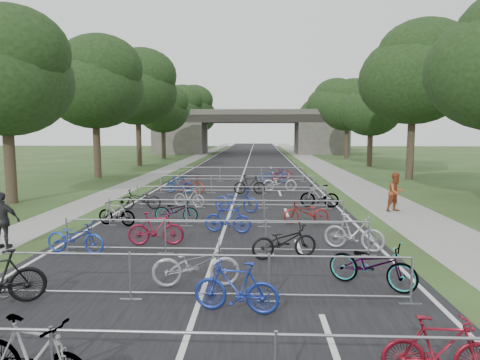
% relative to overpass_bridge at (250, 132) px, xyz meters
% --- Properties ---
extents(road, '(11.00, 140.00, 0.01)m').
position_rel_overpass_bridge_xyz_m(road, '(0.00, -15.00, -3.53)').
color(road, black).
rests_on(road, ground).
extents(sidewalk_right, '(3.00, 140.00, 0.01)m').
position_rel_overpass_bridge_xyz_m(sidewalk_right, '(8.00, -15.00, -3.53)').
color(sidewalk_right, gray).
rests_on(sidewalk_right, ground).
extents(sidewalk_left, '(2.00, 140.00, 0.01)m').
position_rel_overpass_bridge_xyz_m(sidewalk_left, '(-7.50, -15.00, -3.53)').
color(sidewalk_left, gray).
rests_on(sidewalk_left, ground).
extents(lane_markings, '(0.12, 140.00, 0.00)m').
position_rel_overpass_bridge_xyz_m(lane_markings, '(0.00, -15.00, -3.53)').
color(lane_markings, silver).
rests_on(lane_markings, ground).
extents(overpass_bridge, '(31.00, 8.00, 7.05)m').
position_rel_overpass_bridge_xyz_m(overpass_bridge, '(0.00, 0.00, 0.00)').
color(overpass_bridge, '#46433E').
rests_on(overpass_bridge, ground).
extents(tree_left_0, '(6.72, 6.72, 10.25)m').
position_rel_overpass_bridge_xyz_m(tree_left_0, '(-11.39, -49.07, 2.96)').
color(tree_left_0, '#33261C').
rests_on(tree_left_0, ground).
extents(tree_left_1, '(7.56, 7.56, 11.53)m').
position_rel_overpass_bridge_xyz_m(tree_left_1, '(-11.39, -37.07, 3.77)').
color(tree_left_1, '#33261C').
rests_on(tree_left_1, ground).
extents(tree_right_1, '(8.18, 8.18, 12.47)m').
position_rel_overpass_bridge_xyz_m(tree_right_1, '(13.11, -37.07, 4.37)').
color(tree_right_1, '#33261C').
rests_on(tree_right_1, ground).
extents(tree_left_2, '(8.40, 8.40, 12.81)m').
position_rel_overpass_bridge_xyz_m(tree_left_2, '(-11.39, -25.07, 4.58)').
color(tree_left_2, '#33261C').
rests_on(tree_left_2, ground).
extents(tree_right_2, '(6.16, 6.16, 9.39)m').
position_rel_overpass_bridge_xyz_m(tree_right_2, '(13.11, -25.07, 2.41)').
color(tree_right_2, '#33261C').
rests_on(tree_right_2, ground).
extents(tree_left_3, '(6.72, 6.72, 10.25)m').
position_rel_overpass_bridge_xyz_m(tree_left_3, '(-11.39, -13.07, 2.96)').
color(tree_left_3, '#33261C').
rests_on(tree_left_3, ground).
extents(tree_right_3, '(7.17, 7.17, 10.93)m').
position_rel_overpass_bridge_xyz_m(tree_right_3, '(13.11, -13.07, 3.39)').
color(tree_right_3, '#33261C').
rests_on(tree_right_3, ground).
extents(tree_left_4, '(7.56, 7.56, 11.53)m').
position_rel_overpass_bridge_xyz_m(tree_left_4, '(-11.39, -1.07, 3.77)').
color(tree_left_4, '#33261C').
rests_on(tree_left_4, ground).
extents(tree_right_4, '(8.18, 8.18, 12.47)m').
position_rel_overpass_bridge_xyz_m(tree_right_4, '(13.11, -1.07, 4.37)').
color(tree_right_4, '#33261C').
rests_on(tree_right_4, ground).
extents(tree_left_5, '(8.40, 8.40, 12.81)m').
position_rel_overpass_bridge_xyz_m(tree_left_5, '(-11.39, 10.93, 4.58)').
color(tree_left_5, '#33261C').
rests_on(tree_left_5, ground).
extents(tree_right_5, '(6.16, 6.16, 9.39)m').
position_rel_overpass_bridge_xyz_m(tree_right_5, '(13.11, 10.93, 2.41)').
color(tree_right_5, '#33261C').
rests_on(tree_right_5, ground).
extents(tree_left_6, '(6.72, 6.72, 10.25)m').
position_rel_overpass_bridge_xyz_m(tree_left_6, '(-11.39, 22.93, 2.96)').
color(tree_left_6, '#33261C').
rests_on(tree_left_6, ground).
extents(tree_right_6, '(7.17, 7.17, 10.93)m').
position_rel_overpass_bridge_xyz_m(tree_right_6, '(13.11, 22.93, 3.39)').
color(tree_right_6, '#33261C').
rests_on(tree_right_6, ground).
extents(barrier_row_1, '(9.70, 0.08, 1.10)m').
position_rel_overpass_bridge_xyz_m(barrier_row_1, '(0.00, -61.40, -2.99)').
color(barrier_row_1, '#929499').
rests_on(barrier_row_1, ground).
extents(barrier_row_2, '(9.70, 0.08, 1.10)m').
position_rel_overpass_bridge_xyz_m(barrier_row_2, '(0.00, -57.80, -2.99)').
color(barrier_row_2, '#929499').
rests_on(barrier_row_2, ground).
extents(barrier_row_3, '(9.70, 0.08, 1.10)m').
position_rel_overpass_bridge_xyz_m(barrier_row_3, '(0.00, -54.00, -2.99)').
color(barrier_row_3, '#929499').
rests_on(barrier_row_3, ground).
extents(barrier_row_4, '(9.70, 0.08, 1.10)m').
position_rel_overpass_bridge_xyz_m(barrier_row_4, '(0.00, -50.00, -2.99)').
color(barrier_row_4, '#929499').
rests_on(barrier_row_4, ground).
extents(barrier_row_5, '(9.70, 0.08, 1.10)m').
position_rel_overpass_bridge_xyz_m(barrier_row_5, '(0.00, -45.00, -2.99)').
color(barrier_row_5, '#929499').
rests_on(barrier_row_5, ground).
extents(barrier_row_6, '(9.70, 0.08, 1.10)m').
position_rel_overpass_bridge_xyz_m(barrier_row_6, '(0.00, -39.00, -2.99)').
color(barrier_row_6, '#929499').
rests_on(barrier_row_6, ground).
extents(bike_1, '(1.97, 1.00, 1.14)m').
position_rel_overpass_bridge_xyz_m(bike_1, '(-1.87, -64.85, -2.97)').
color(bike_1, '#929499').
rests_on(bike_1, ground).
extents(bike_3, '(1.73, 0.57, 1.02)m').
position_rel_overpass_bridge_xyz_m(bike_3, '(4.00, -64.30, -3.02)').
color(bike_3, maroon).
rests_on(bike_3, ground).
extents(bike_5, '(2.18, 0.98, 1.11)m').
position_rel_overpass_bridge_xyz_m(bike_5, '(-0.20, -60.51, -2.98)').
color(bike_5, '#95959B').
rests_on(bike_5, ground).
extents(bike_6, '(1.87, 0.82, 1.09)m').
position_rel_overpass_bridge_xyz_m(bike_6, '(0.85, -61.97, -2.99)').
color(bike_6, navy).
rests_on(bike_6, ground).
extents(bike_7, '(2.21, 1.77, 1.12)m').
position_rel_overpass_bridge_xyz_m(bike_7, '(4.03, -60.38, -2.97)').
color(bike_7, '#929499').
rests_on(bike_7, ground).
extents(bike_8, '(1.99, 0.96, 1.00)m').
position_rel_overpass_bridge_xyz_m(bike_8, '(-4.30, -57.87, -3.03)').
color(bike_8, '#1C3B9C').
rests_on(bike_8, ground).
extents(bike_9, '(1.87, 0.69, 1.10)m').
position_rel_overpass_bridge_xyz_m(bike_9, '(-2.05, -56.85, -2.98)').
color(bike_9, maroon).
rests_on(bike_9, ground).
extents(bike_10, '(2.10, 1.22, 1.04)m').
position_rel_overpass_bridge_xyz_m(bike_10, '(2.06, -58.13, -3.01)').
color(bike_10, black).
rests_on(bike_10, ground).
extents(bike_11, '(1.95, 1.27, 1.14)m').
position_rel_overpass_bridge_xyz_m(bike_11, '(4.30, -57.18, -2.96)').
color(bike_11, '#A6A5AC').
rests_on(bike_11, ground).
extents(bike_12, '(1.71, 0.87, 0.99)m').
position_rel_overpass_bridge_xyz_m(bike_12, '(-4.30, -54.04, -3.04)').
color(bike_12, '#929499').
rests_on(bike_12, ground).
extents(bike_13, '(1.84, 0.76, 0.95)m').
position_rel_overpass_bridge_xyz_m(bike_13, '(-2.08, -53.23, -3.06)').
color(bike_13, '#929499').
rests_on(bike_13, ground).
extents(bike_14, '(1.81, 0.80, 1.05)m').
position_rel_overpass_bridge_xyz_m(bike_14, '(0.18, -55.01, -3.01)').
color(bike_14, navy).
rests_on(bike_14, ground).
extents(bike_15, '(1.87, 0.77, 0.96)m').
position_rel_overpass_bridge_xyz_m(bike_15, '(3.23, -53.42, -3.05)').
color(bike_15, maroon).
rests_on(bike_15, ground).
extents(bike_16, '(1.96, 0.90, 0.99)m').
position_rel_overpass_bridge_xyz_m(bike_16, '(-4.30, -50.57, -3.04)').
color(bike_16, black).
rests_on(bike_16, ground).
extents(bike_17, '(1.79, 1.13, 1.04)m').
position_rel_overpass_bridge_xyz_m(bike_17, '(-2.08, -49.92, -3.01)').
color(bike_17, gray).
rests_on(bike_17, ground).
extents(bike_18, '(2.22, 1.27, 1.10)m').
position_rel_overpass_bridge_xyz_m(bike_18, '(0.28, -50.95, -2.98)').
color(bike_18, navy).
rests_on(bike_18, ground).
extents(bike_19, '(1.93, 0.84, 1.12)m').
position_rel_overpass_bridge_xyz_m(bike_19, '(4.30, -49.61, -2.97)').
color(bike_19, '#929499').
rests_on(bike_19, ground).
extents(bike_20, '(1.80, 0.76, 1.05)m').
position_rel_overpass_bridge_xyz_m(bike_20, '(-3.47, -44.99, -3.01)').
color(bike_20, navy).
rests_on(bike_20, ground).
extents(bike_21, '(2.01, 1.41, 1.00)m').
position_rel_overpass_bridge_xyz_m(bike_21, '(-2.76, -44.94, -3.03)').
color(bike_21, maroon).
rests_on(bike_21, ground).
extents(bike_22, '(1.93, 0.76, 1.13)m').
position_rel_overpass_bridge_xyz_m(bike_22, '(0.79, -45.33, -2.97)').
color(bike_22, black).
rests_on(bike_22, ground).
extents(bike_23, '(2.09, 0.74, 1.09)m').
position_rel_overpass_bridge_xyz_m(bike_23, '(2.64, -43.95, -2.99)').
color(bike_23, '#ACADB4').
rests_on(bike_23, ground).
extents(bike_26, '(2.18, 1.01, 1.11)m').
position_rel_overpass_bridge_xyz_m(bike_26, '(2.48, -39.74, -2.98)').
color(bike_26, navy).
rests_on(bike_26, ground).
extents(bike_27, '(1.73, 0.60, 1.02)m').
position_rel_overpass_bridge_xyz_m(bike_27, '(3.10, -39.02, -3.02)').
color(bike_27, maroon).
rests_on(bike_27, ground).
extents(pedestrian_b, '(1.09, 1.00, 1.81)m').
position_rel_overpass_bridge_xyz_m(pedestrian_b, '(7.69, -50.53, -2.63)').
color(pedestrian_b, brown).
rests_on(pedestrian_b, ground).
extents(pedestrian_c, '(1.08, 0.49, 1.82)m').
position_rel_overpass_bridge_xyz_m(pedestrian_c, '(-6.80, -57.47, -2.63)').
color(pedestrian_c, '#252527').
rests_on(pedestrian_c, ground).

